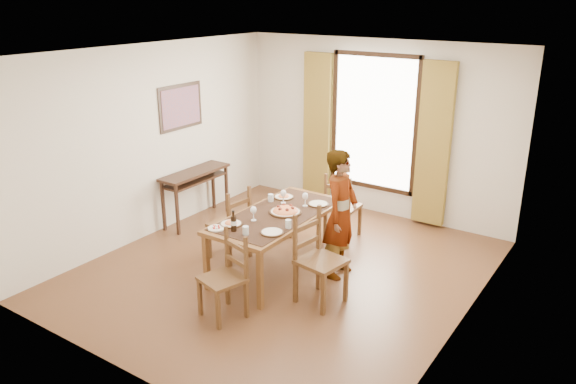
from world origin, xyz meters
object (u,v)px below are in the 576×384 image
Objects in this scene: console_table at (195,178)px; dining_table at (277,218)px; man at (341,214)px; pasta_platter at (285,209)px.

console_table reaches higher than dining_table.
man reaches higher than console_table.
pasta_platter is at bearing 46.95° from dining_table.
console_table is at bearing 162.33° from dining_table.
pasta_platter reaches higher than dining_table.
dining_table is at bearing -133.05° from pasta_platter.
man is 0.69m from pasta_platter.
man is 4.01× the size of pasta_platter.
console_table is 0.75× the size of man.
man is at bearing -6.41° from console_table.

